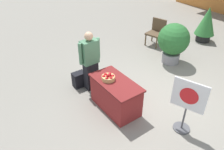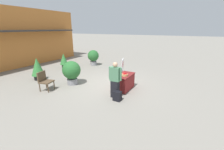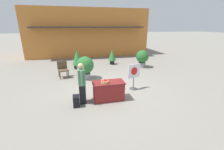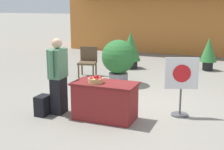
{
  "view_description": "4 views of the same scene",
  "coord_description": "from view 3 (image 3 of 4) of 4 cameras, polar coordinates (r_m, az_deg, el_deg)",
  "views": [
    {
      "loc": [
        2.99,
        -3.44,
        3.57
      ],
      "look_at": [
        -0.48,
        -0.94,
        0.77
      ],
      "focal_mm": 35.0,
      "sensor_mm": 36.0,
      "label": 1
    },
    {
      "loc": [
        -6.69,
        -3.92,
        2.97
      ],
      "look_at": [
        -0.3,
        -0.37,
        0.67
      ],
      "focal_mm": 24.0,
      "sensor_mm": 36.0,
      "label": 2
    },
    {
      "loc": [
        -1.37,
        -6.53,
        2.93
      ],
      "look_at": [
        -0.07,
        -1.07,
        1.06
      ],
      "focal_mm": 24.0,
      "sensor_mm": 36.0,
      "label": 3
    },
    {
      "loc": [
        2.13,
        -6.56,
        2.29
      ],
      "look_at": [
        -0.11,
        -0.92,
        0.9
      ],
      "focal_mm": 50.0,
      "sensor_mm": 36.0,
      "label": 4
    }
  ],
  "objects": [
    {
      "name": "display_table",
      "position": [
        6.17,
        -1.37,
        -5.97
      ],
      "size": [
        1.29,
        0.68,
        0.76
      ],
      "color": "maroon",
      "rests_on": "ground_plane"
    },
    {
      "name": "ground_plane",
      "position": [
        7.29,
        -1.38,
        -5.3
      ],
      "size": [
        120.0,
        120.0,
        0.0
      ],
      "primitive_type": "plane",
      "color": "gray"
    },
    {
      "name": "patio_chair",
      "position": [
        9.24,
        -18.24,
        2.4
      ],
      "size": [
        0.66,
        0.66,
        0.94
      ],
      "rotation": [
        0.0,
        0.0,
        4.95
      ],
      "color": "brown",
      "rests_on": "ground_plane"
    },
    {
      "name": "potted_plant_near_right",
      "position": [
        10.82,
        -13.08,
        6.15
      ],
      "size": [
        0.74,
        0.74,
        1.32
      ],
      "color": "black",
      "rests_on": "ground_plane"
    },
    {
      "name": "apple_basket",
      "position": [
        5.89,
        -2.72,
        -2.52
      ],
      "size": [
        0.3,
        0.3,
        0.16
      ],
      "color": "tan",
      "rests_on": "display_table"
    },
    {
      "name": "backpack",
      "position": [
        5.9,
        -13.41,
        -9.61
      ],
      "size": [
        0.24,
        0.34,
        0.42
      ],
      "color": "black",
      "rests_on": "ground_plane"
    },
    {
      "name": "person_visitor",
      "position": [
        5.86,
        -11.43,
        -3.11
      ],
      "size": [
        0.27,
        0.61,
        1.61
      ],
      "rotation": [
        0.0,
        0.0,
        0.03
      ],
      "color": "black",
      "rests_on": "ground_plane"
    },
    {
      "name": "poster_board",
      "position": [
        7.11,
        8.31,
        -0.11
      ],
      "size": [
        0.65,
        0.36,
        1.23
      ],
      "rotation": [
        0.0,
        0.0,
        -1.23
      ],
      "color": "#4C4C51",
      "rests_on": "ground_plane"
    },
    {
      "name": "potted_plant_far_left",
      "position": [
        8.58,
        -10.2,
        3.35
      ],
      "size": [
        0.98,
        0.98,
        1.29
      ],
      "color": "gray",
      "rests_on": "ground_plane"
    },
    {
      "name": "storefront_building",
      "position": [
        16.84,
        -9.34,
        15.81
      ],
      "size": [
        11.55,
        5.84,
        4.47
      ],
      "color": "#C67533",
      "rests_on": "ground_plane"
    },
    {
      "name": "potted_plant_near_left",
      "position": [
        11.12,
        11.46,
        6.6
      ],
      "size": [
        0.91,
        0.91,
        1.25
      ],
      "color": "gray",
      "rests_on": "ground_plane"
    },
    {
      "name": "potted_plant_far_right",
      "position": [
        11.77,
        0.03,
        7.27
      ],
      "size": [
        0.59,
        0.59,
        1.14
      ],
      "color": "black",
      "rests_on": "ground_plane"
    }
  ]
}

